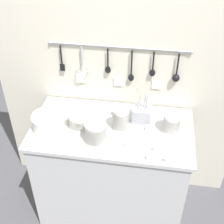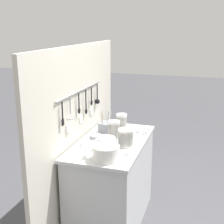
# 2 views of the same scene
# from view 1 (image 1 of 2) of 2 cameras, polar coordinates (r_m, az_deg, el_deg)

# --- Properties ---
(ground_plane) EXTENTS (20.00, 20.00, 0.00)m
(ground_plane) POSITION_cam_1_polar(r_m,az_deg,el_deg) (2.93, -0.03, -16.46)
(ground_plane) COLOR #424247
(counter) EXTENTS (1.17, 0.64, 0.90)m
(counter) POSITION_cam_1_polar(r_m,az_deg,el_deg) (2.58, -0.03, -10.54)
(counter) COLOR #B7BABC
(counter) RESTS_ON ground
(back_wall) EXTENTS (1.97, 0.11, 1.82)m
(back_wall) POSITION_cam_1_polar(r_m,az_deg,el_deg) (2.54, 1.20, 2.37)
(back_wall) COLOR beige
(back_wall) RESTS_ON ground
(bowl_stack_back_corner) EXTENTS (0.14, 0.14, 0.17)m
(bowl_stack_back_corner) POSITION_cam_1_polar(r_m,az_deg,el_deg) (2.11, -3.06, -3.79)
(bowl_stack_back_corner) COLOR silver
(bowl_stack_back_corner) RESTS_ON counter
(bowl_stack_nested_right) EXTENTS (0.12, 0.12, 0.18)m
(bowl_stack_nested_right) POSITION_cam_1_polar(r_m,az_deg,el_deg) (2.20, 1.63, -1.34)
(bowl_stack_nested_right) COLOR silver
(bowl_stack_nested_right) RESTS_ON counter
(bowl_stack_short_front) EXTENTS (0.12, 0.12, 0.16)m
(bowl_stack_short_front) POSITION_cam_1_polar(r_m,az_deg,el_deg) (2.22, 10.81, -2.04)
(bowl_stack_short_front) COLOR silver
(bowl_stack_short_front) RESTS_ON counter
(bowl_stack_tall_left) EXTENTS (0.17, 0.17, 0.12)m
(bowl_stack_tall_left) POSITION_cam_1_polar(r_m,az_deg,el_deg) (2.25, -5.92, -1.49)
(bowl_stack_tall_left) COLOR silver
(bowl_stack_tall_left) RESTS_ON counter
(plate_stack) EXTENTS (0.23, 0.23, 0.13)m
(plate_stack) POSITION_cam_1_polar(r_m,az_deg,el_deg) (2.26, -11.49, -1.94)
(plate_stack) COLOR silver
(plate_stack) RESTS_ON counter
(steel_mixing_bowl) EXTENTS (0.12, 0.12, 0.03)m
(steel_mixing_bowl) POSITION_cam_1_polar(r_m,az_deg,el_deg) (2.39, 1.38, 0.04)
(steel_mixing_bowl) COLOR #93969E
(steel_mixing_bowl) RESTS_ON counter
(cutlery_caddy) EXTENTS (0.14, 0.14, 0.25)m
(cutlery_caddy) POSITION_cam_1_polar(r_m,az_deg,el_deg) (2.32, 5.46, -0.24)
(cutlery_caddy) COLOR #93969E
(cutlery_caddy) RESTS_ON counter
(cup_back_right) EXTENTS (0.04, 0.04, 0.04)m
(cup_back_right) POSITION_cam_1_polar(r_m,az_deg,el_deg) (2.04, 10.02, -8.61)
(cup_back_right) COLOR silver
(cup_back_right) RESTS_ON counter
(cup_by_caddy) EXTENTS (0.04, 0.04, 0.04)m
(cup_by_caddy) POSITION_cam_1_polar(r_m,az_deg,el_deg) (2.36, -1.81, -0.48)
(cup_by_caddy) COLOR silver
(cup_by_caddy) RESTS_ON counter
(cup_edge_near) EXTENTS (0.04, 0.04, 0.04)m
(cup_edge_near) POSITION_cam_1_polar(r_m,az_deg,el_deg) (2.41, 10.49, -0.23)
(cup_edge_near) COLOR silver
(cup_edge_near) RESTS_ON counter
(cup_back_left) EXTENTS (0.04, 0.04, 0.04)m
(cup_back_left) POSITION_cam_1_polar(r_m,az_deg,el_deg) (2.43, -10.81, -0.01)
(cup_back_left) COLOR silver
(cup_back_left) RESTS_ON counter
(cup_beside_plates) EXTENTS (0.04, 0.04, 0.04)m
(cup_beside_plates) POSITION_cam_1_polar(r_m,az_deg,el_deg) (2.04, 6.76, -8.26)
(cup_beside_plates) COLOR silver
(cup_beside_plates) RESTS_ON counter
(cup_centre) EXTENTS (0.04, 0.04, 0.04)m
(cup_centre) POSITION_cam_1_polar(r_m,az_deg,el_deg) (2.10, 7.97, -6.75)
(cup_centre) COLOR silver
(cup_centre) RESTS_ON counter
(cup_front_right) EXTENTS (0.04, 0.04, 0.04)m
(cup_front_right) POSITION_cam_1_polar(r_m,az_deg,el_deg) (2.15, -8.92, -5.64)
(cup_front_right) COLOR silver
(cup_front_right) RESTS_ON counter
(cup_mid_row) EXTENTS (0.04, 0.04, 0.04)m
(cup_mid_row) POSITION_cam_1_polar(r_m,az_deg,el_deg) (2.12, 2.62, -5.87)
(cup_mid_row) COLOR silver
(cup_mid_row) RESTS_ON counter
(cup_edge_far) EXTENTS (0.04, 0.04, 0.04)m
(cup_edge_far) POSITION_cam_1_polar(r_m,az_deg,el_deg) (2.47, -4.33, 1.34)
(cup_edge_far) COLOR silver
(cup_edge_far) RESTS_ON counter
(cup_front_left) EXTENTS (0.04, 0.04, 0.04)m
(cup_front_left) POSITION_cam_1_polar(r_m,az_deg,el_deg) (2.25, 6.52, -2.95)
(cup_front_left) COLOR silver
(cup_front_left) RESTS_ON counter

